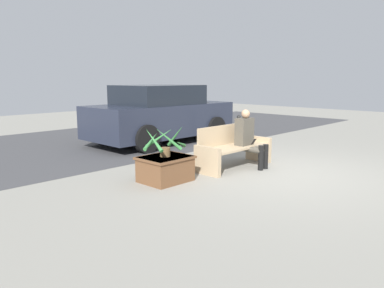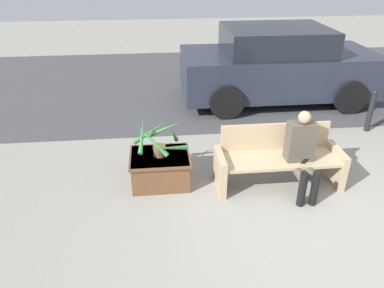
# 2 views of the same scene
# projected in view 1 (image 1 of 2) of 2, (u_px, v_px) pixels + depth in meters

# --- Properties ---
(ground_plane) EXTENTS (30.00, 30.00, 0.00)m
(ground_plane) POSITION_uv_depth(u_px,v_px,m) (279.00, 173.00, 7.01)
(ground_plane) COLOR gray
(road_surface) EXTENTS (20.00, 6.00, 0.01)m
(road_surface) POSITION_uv_depth(u_px,v_px,m) (109.00, 139.00, 10.80)
(road_surface) COLOR #424244
(road_surface) RESTS_ON ground_plane
(bench) EXTENTS (1.74, 0.59, 0.82)m
(bench) POSITION_uv_depth(u_px,v_px,m) (232.00, 148.00, 7.42)
(bench) COLOR tan
(bench) RESTS_ON ground_plane
(person_seated) EXTENTS (0.37, 0.62, 1.14)m
(person_seated) POSITION_uv_depth(u_px,v_px,m) (249.00, 137.00, 7.41)
(person_seated) COLOR #4C473D
(person_seated) RESTS_ON ground_plane
(planter_box) EXTENTS (0.84, 0.70, 0.44)m
(planter_box) POSITION_uv_depth(u_px,v_px,m) (165.00, 168.00, 6.40)
(planter_box) COLOR brown
(planter_box) RESTS_ON ground_plane
(potted_plant) EXTENTS (0.76, 0.78, 0.54)m
(potted_plant) POSITION_uv_depth(u_px,v_px,m) (165.00, 143.00, 6.32)
(potted_plant) COLOR brown
(potted_plant) RESTS_ON planter_box
(parked_car) EXTENTS (4.06, 1.98, 1.57)m
(parked_car) POSITION_uv_depth(u_px,v_px,m) (160.00, 114.00, 10.22)
(parked_car) COLOR #232838
(parked_car) RESTS_ON ground_plane
(bollard_post) EXTENTS (0.10, 0.10, 0.79)m
(bollard_post) POSITION_uv_depth(u_px,v_px,m) (239.00, 129.00, 9.98)
(bollard_post) COLOR black
(bollard_post) RESTS_ON ground_plane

